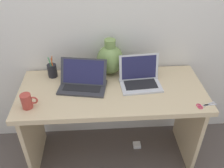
% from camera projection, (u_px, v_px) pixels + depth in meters
% --- Properties ---
extents(ground_plane, '(6.00, 6.00, 0.00)m').
position_uv_depth(ground_plane, '(112.00, 154.00, 2.26)').
color(ground_plane, '#564C47').
extents(back_wall, '(4.40, 0.04, 2.40)m').
position_uv_depth(back_wall, '(109.00, 16.00, 1.84)').
color(back_wall, silver).
rests_on(back_wall, ground).
extents(desk, '(1.40, 0.60, 0.75)m').
position_uv_depth(desk, '(112.00, 106.00, 1.92)').
color(desk, '#D1B78C').
rests_on(desk, ground).
extents(laptop_left, '(0.38, 0.27, 0.20)m').
position_uv_depth(laptop_left, '(83.00, 80.00, 1.83)').
color(laptop_left, '#333338').
rests_on(laptop_left, desk).
extents(laptop_right, '(0.32, 0.24, 0.22)m').
position_uv_depth(laptop_right, '(140.00, 77.00, 1.86)').
color(laptop_right, silver).
rests_on(laptop_right, desk).
extents(green_vase, '(0.21, 0.21, 0.30)m').
position_uv_depth(green_vase, '(110.00, 59.00, 1.94)').
color(green_vase, '#75934C').
rests_on(green_vase, desk).
extents(coffee_mug, '(0.11, 0.07, 0.11)m').
position_uv_depth(coffee_mug, '(27.00, 101.00, 1.63)').
color(coffee_mug, '#B23D33').
rests_on(coffee_mug, desk).
extents(pen_cup, '(0.07, 0.07, 0.18)m').
position_uv_depth(pen_cup, '(52.00, 70.00, 1.94)').
color(pen_cup, black).
rests_on(pen_cup, desk).
extents(scissors, '(0.15, 0.07, 0.01)m').
position_uv_depth(scissors, '(203.00, 106.00, 1.67)').
color(scissors, '#B7B7BC').
rests_on(scissors, desk).
extents(power_brick, '(0.07, 0.07, 0.03)m').
position_uv_depth(power_brick, '(137.00, 145.00, 2.33)').
color(power_brick, white).
rests_on(power_brick, ground).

